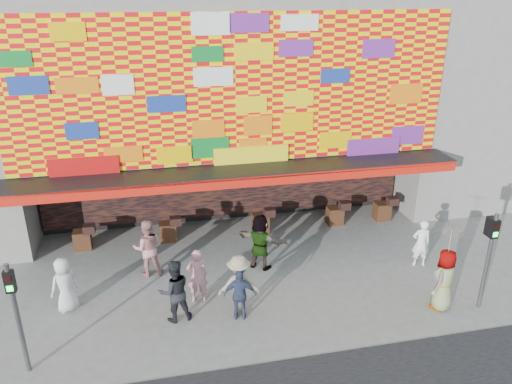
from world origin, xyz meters
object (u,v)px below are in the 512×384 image
Objects in this scene: ped_c at (175,291)px; ped_b at (197,276)px; signal_left at (15,307)px; ped_e at (240,295)px; ped_h at (421,243)px; ped_f at (260,242)px; ped_g at (444,280)px; ped_a at (65,285)px; parasol at (451,243)px; ped_d at (239,285)px; signal_right at (490,251)px; ped_i at (148,248)px.

ped_b is at bearing -140.47° from ped_c.
ped_e is (5.45, 0.94, -1.08)m from signal_left.
ped_f is at bearing -1.57° from ped_h.
ped_g is at bearing -178.92° from ped_f.
parasol is at bearing 135.81° from ped_a.
ped_d reaches higher than ped_a.
ped_c is 1.80m from ped_d.
signal_left is at bearing 180.00° from signal_right.
signal_right is at bearing -174.73° from ped_f.
signal_left is 5.70m from ped_d.
ped_f reaches higher than ped_g.
ped_i is at bearing -38.73° from ped_e.
ped_c is at bearing 171.87° from parasol.
ped_h is (-0.54, 2.54, -1.03)m from signal_right.
ped_f is 1.01× the size of ped_g.
ped_c is at bearing 2.55° from ped_d.
ped_e is 0.83× the size of ped_g.
ped_d is 1.16× the size of ped_e.
ped_g is (10.63, -2.23, 0.11)m from ped_a.
signal_left is 11.30m from ped_g.
signal_left and signal_right have the same top height.
parasol is at bearing 1.02° from signal_left.
ped_d reaches higher than ped_b.
ped_c is 8.28m from ped_h.
ped_c is (3.68, 1.28, -0.93)m from signal_left.
ped_f is (1.15, 2.58, 0.17)m from ped_e.
ped_i reaches higher than ped_b.
ped_e is (4.82, -1.49, -0.05)m from ped_a.
ped_b is at bearing 142.14° from ped_a.
ped_a is at bearing 31.73° from ped_i.
ped_e is 0.95× the size of ped_h.
signal_left reaches higher than ped_b.
ped_b is 1.09× the size of ped_e.
signal_left is 1.81× the size of ped_h.
signal_right reaches higher than ped_i.
ped_g is (5.81, -0.74, 0.16)m from ped_e.
ped_b is at bearing 25.25° from signal_left.
ped_c is (-8.72, 1.28, -0.93)m from signal_right.
signal_left is 1.76× the size of ped_b.
ped_h is (7.48, 0.47, -0.03)m from ped_b.
ped_i reaches higher than ped_d.
signal_left is 1.57× the size of ped_f.
ped_g is (-1.14, 0.20, -0.92)m from signal_right.
ped_f is at bearing 28.02° from signal_left.
ped_g reaches higher than ped_d.
ped_h is (6.41, 1.60, 0.04)m from ped_e.
ped_d is 1.10× the size of ped_h.
parasol reaches higher than ped_b.
ped_e is (1.77, -0.34, -0.15)m from ped_c.
ped_b is 2.29m from ped_i.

